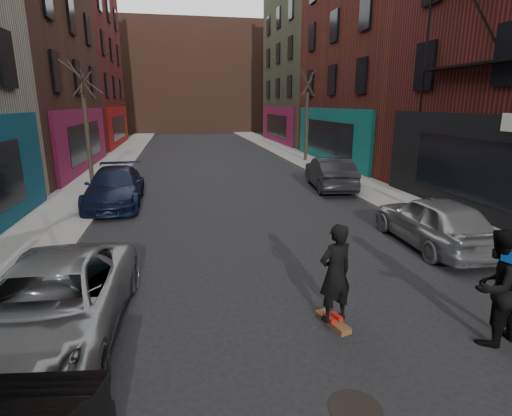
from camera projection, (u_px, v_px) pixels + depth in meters
name	position (u px, v px, depth m)	size (l,w,h in m)	color
sidewalk_left	(124.00, 154.00, 30.23)	(2.50, 84.00, 0.13)	gray
sidewalk_right	(283.00, 151.00, 32.52)	(2.50, 84.00, 0.13)	gray
building_far	(191.00, 79.00, 54.29)	(40.00, 10.00, 14.00)	#47281E
tree_left_far	(85.00, 113.00, 18.00)	(2.00, 2.00, 6.50)	black
tree_right_far	(307.00, 108.00, 25.93)	(2.00, 2.00, 6.80)	black
parked_left_far	(50.00, 305.00, 6.43)	(2.22, 4.81, 1.34)	gray
parked_left_end	(115.00, 187.00, 15.29)	(1.98, 4.87, 1.41)	black
parked_right_far	(434.00, 221.00, 10.84)	(1.69, 4.19, 1.43)	gray
parked_right_end	(330.00, 173.00, 18.19)	(1.54, 4.41, 1.45)	black
skateboard	(333.00, 322.00, 7.11)	(0.22, 0.80, 0.10)	brown
skateboarder	(335.00, 273.00, 6.87)	(0.65, 0.42, 1.77)	black
pedestrian	(496.00, 286.00, 6.39)	(1.13, 0.99, 1.95)	black
manhole	(356.00, 409.00, 5.14)	(0.70, 0.70, 0.01)	black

